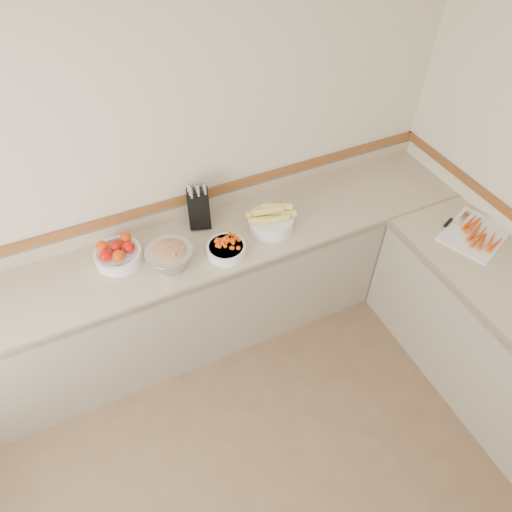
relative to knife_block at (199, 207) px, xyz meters
name	(u,v)px	position (x,y,z in m)	size (l,w,h in m)	color
back_wall	(162,172)	(-0.18, 0.12, 0.26)	(4.00, 4.00, 0.00)	beige
counter_back	(193,293)	(-0.18, -0.20, -0.59)	(4.00, 0.65, 1.08)	#C2AC8D
knife_block	(199,207)	(0.00, 0.00, 0.00)	(0.19, 0.21, 0.35)	black
tomato_bowl	(118,254)	(-0.58, -0.11, -0.08)	(0.30, 0.30, 0.14)	white
cherry_tomato_bowl	(226,248)	(0.05, -0.34, -0.09)	(0.25, 0.25, 0.14)	white
corn_bowl	(271,220)	(0.42, -0.24, -0.07)	(0.34, 0.31, 0.18)	white
rhubarb_bowl	(170,256)	(-0.30, -0.30, -0.05)	(0.30, 0.30, 0.17)	#B2B2BA
cutting_board	(476,234)	(1.61, -0.89, -0.12)	(0.54, 0.49, 0.06)	white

